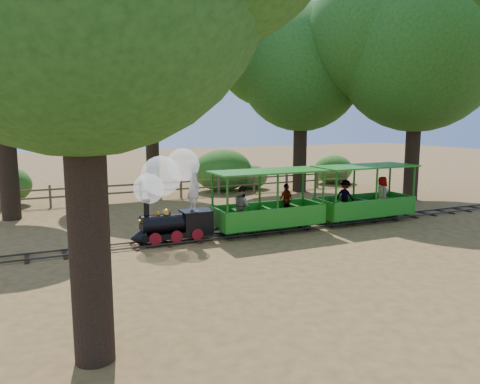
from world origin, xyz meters
name	(u,v)px	position (x,y,z in m)	size (l,w,h in m)	color
ground	(277,231)	(0.00, 0.00, 0.00)	(90.00, 90.00, 0.00)	#9F7144
track	(278,229)	(0.00, 0.00, 0.07)	(22.00, 1.00, 0.10)	#3F3D3A
locomotive	(169,190)	(-3.85, 0.06, 1.70)	(2.64, 1.24, 3.03)	black
carriage_front	(266,208)	(-0.46, 0.00, 0.84)	(3.94, 1.61, 2.05)	#21841C
carriage_rear	(364,199)	(3.72, 0.01, 0.85)	(3.94, 1.61, 2.05)	#21841C
oak_nc	(148,40)	(-2.03, 9.58, 7.68)	(7.56, 6.65, 10.40)	#2D2116
oak_ne	(300,61)	(5.47, 7.59, 6.83)	(8.23, 7.24, 9.78)	#2D2116
oak_e	(416,41)	(8.96, 3.10, 7.44)	(9.51, 8.37, 10.85)	#2D2116
fence	(200,185)	(0.00, 8.00, 0.58)	(18.10, 0.10, 1.00)	brown
shrub_west	(0,186)	(-9.00, 9.30, 0.92)	(2.67, 2.05, 1.85)	#2D6B1E
shrub_mid_w	(223,170)	(1.77, 9.30, 1.12)	(3.25, 2.50, 2.25)	#2D6B1E
shrub_mid_e	(251,177)	(3.47, 9.30, 0.66)	(1.92, 1.47, 1.33)	#2D6B1E
shrub_east	(333,169)	(9.00, 9.30, 0.85)	(2.47, 1.90, 1.71)	#2D6B1E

